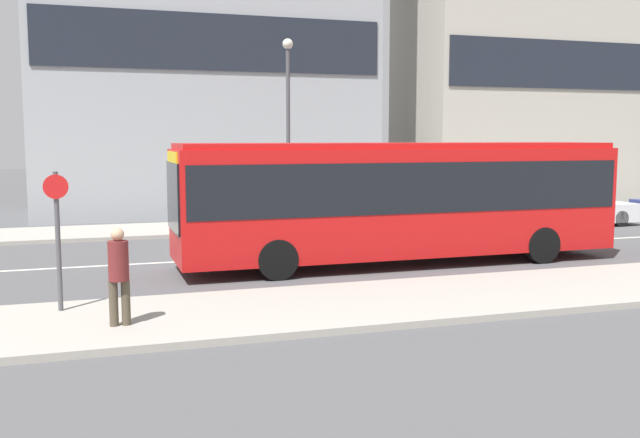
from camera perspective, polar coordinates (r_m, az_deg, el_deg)
name	(u,v)px	position (r m, az deg, el deg)	size (l,w,h in m)	color
ground_plane	(259,257)	(19.74, -4.91, -3.09)	(120.00, 120.00, 0.00)	#4F4F51
sidewalk_near	(333,306)	(13.83, 1.06, -6.98)	(44.00, 3.50, 0.13)	#A39E93
sidewalk_far	(219,228)	(25.79, -8.08, -0.70)	(44.00, 3.50, 0.13)	#A39E93
lane_centerline	(259,257)	(19.74, -4.91, -3.08)	(41.80, 0.16, 0.01)	silver
city_bus	(399,194)	(18.65, 6.37, 1.97)	(11.64, 2.52, 3.16)	red
parked_car_0	(574,208)	(28.33, 19.67, 0.83)	(4.48, 1.83, 1.40)	silver
pedestrian_near_stop	(119,271)	(12.47, -15.81, -3.99)	(0.35, 0.34, 1.67)	#4C4233
bus_stop_sign	(58,230)	(13.79, -20.26, -0.82)	(0.44, 0.12, 2.56)	#4C4C51
street_lamp	(288,113)	(24.90, -2.57, 8.49)	(0.36, 0.36, 6.52)	#4C4C51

